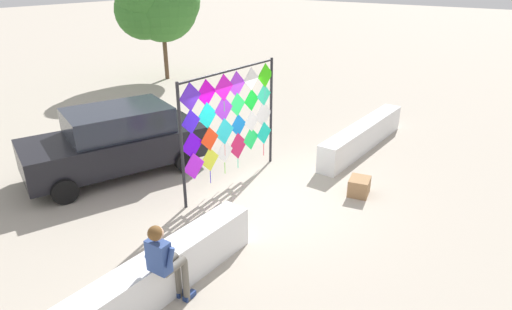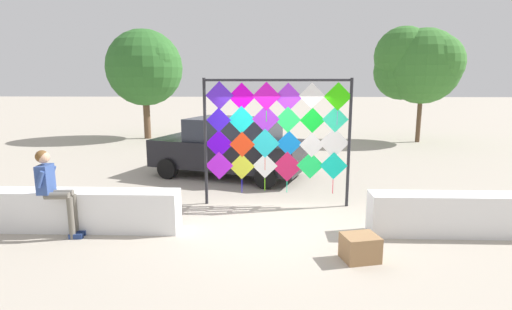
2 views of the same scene
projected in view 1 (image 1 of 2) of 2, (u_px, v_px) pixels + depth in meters
name	position (u px, v px, depth m)	size (l,w,h in m)	color
ground	(271.00, 197.00, 10.32)	(120.00, 120.00, 0.00)	#ADA393
plaza_ledge_left	(144.00, 286.00, 6.87)	(4.68, 0.54, 0.79)	white
plaza_ledge_right	(363.00, 136.00, 12.97)	(4.68, 0.54, 0.79)	white
kite_display_rack	(231.00, 117.00, 10.37)	(3.32, 0.14, 2.91)	#232328
seated_vendor	(166.00, 259.00, 6.55)	(0.75, 0.53, 1.63)	#666056
parked_car	(116.00, 141.00, 11.28)	(4.89, 3.30, 1.75)	black
cardboard_box_large	(359.00, 186.00, 10.38)	(0.55, 0.46, 0.42)	#9E754C
tree_broadleaf	(157.00, 3.00, 19.83)	(3.83, 3.38, 5.24)	brown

